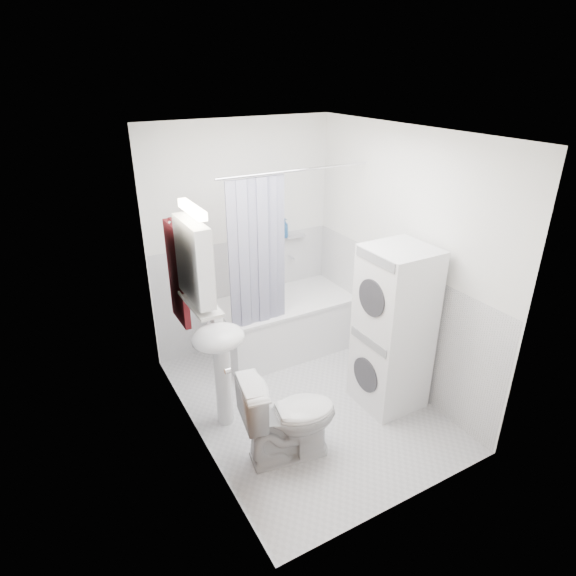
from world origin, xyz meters
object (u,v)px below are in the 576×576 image
bathtub (289,321)px  sink (220,353)px  toilet (289,417)px  washer_dryer (393,329)px

bathtub → sink: size_ratio=1.49×
bathtub → sink: (-1.10, -0.80, 0.38)m
bathtub → sink: bearing=-144.1°
sink → toilet: sink is taller
bathtub → washer_dryer: washer_dryer is taller
bathtub → washer_dryer: 1.36m
washer_dryer → sink: bearing=162.3°
washer_dryer → toilet: bearing=-172.1°
bathtub → toilet: (-0.80, -1.41, 0.04)m
bathtub → washer_dryer: bearing=-75.4°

